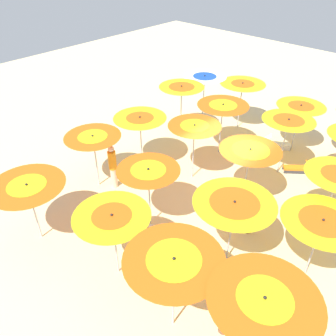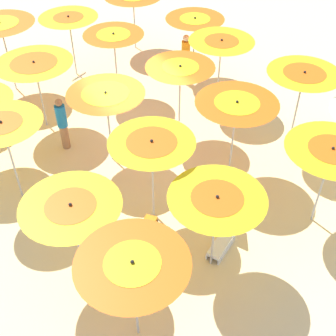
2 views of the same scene
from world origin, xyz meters
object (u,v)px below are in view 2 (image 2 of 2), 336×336
at_px(beach_umbrella_7, 180,72).
at_px(lounger_2, 144,232).
at_px(beach_umbrella_6, 236,109).
at_px(beach_umbrella_1, 303,80).
at_px(beach_umbrella_17, 3,129).
at_px(beach_umbrella_4, 133,0).
at_px(beach_umbrella_11, 152,148).
at_px(beach_ball, 206,44).
at_px(beach_umbrella_2, 221,47).
at_px(beach_umbrella_10, 217,204).
at_px(beach_umbrella_3, 195,23).
at_px(beach_umbrella_16, 72,211).
at_px(beach_umbrella_9, 69,22).
at_px(lounger_0, 93,85).
at_px(beach_umbrella_15, 133,269).
at_px(beachgoer_0, 62,123).
at_px(beach_umbrella_14, 1,28).
at_px(beach_umbrella_13, 35,69).
at_px(beach_umbrella_5, 331,155).
at_px(beachgoer_2, 186,58).
at_px(lounger_1, 223,240).
at_px(beach_umbrella_8, 114,40).

bearing_deg(beach_umbrella_7, lounger_2, 137.44).
height_order(beach_umbrella_6, lounger_2, beach_umbrella_6).
relative_size(beach_umbrella_1, beach_umbrella_17, 1.02).
relative_size(beach_umbrella_4, beach_umbrella_11, 0.92).
xyz_separation_m(beach_umbrella_1, beach_ball, (6.68, -1.43, -2.13)).
relative_size(beach_umbrella_2, beach_umbrella_6, 0.99).
bearing_deg(beach_umbrella_10, beach_umbrella_11, 11.44).
distance_m(beach_umbrella_3, beach_umbrella_7, 3.70).
bearing_deg(beach_umbrella_16, beach_umbrella_2, -57.00).
relative_size(beach_umbrella_9, lounger_0, 1.62).
xyz_separation_m(beach_umbrella_15, lounger_0, (9.00, -2.87, -1.92)).
height_order(beach_umbrella_6, beach_umbrella_15, beach_umbrella_15).
bearing_deg(beach_umbrella_15, beachgoer_0, -7.94).
height_order(beach_umbrella_4, beach_umbrella_10, beach_umbrella_10).
relative_size(beach_umbrella_3, beach_umbrella_11, 0.91).
height_order(beach_umbrella_15, beach_umbrella_16, beach_umbrella_15).
bearing_deg(beach_umbrella_1, lounger_0, 33.36).
distance_m(beach_umbrella_14, beach_ball, 7.97).
bearing_deg(lounger_0, beach_ball, 68.28).
bearing_deg(beach_umbrella_17, beach_umbrella_14, -14.27).
bearing_deg(beach_umbrella_4, beach_umbrella_13, 124.45).
relative_size(beach_umbrella_5, beach_umbrella_10, 1.06).
bearing_deg(beach_umbrella_11, beach_umbrella_1, -84.80).
xyz_separation_m(beach_umbrella_4, beachgoer_2, (-3.35, -0.30, -0.98)).
relative_size(beach_umbrella_4, beach_ball, 7.93).
distance_m(beach_umbrella_6, beach_ball, 7.89).
bearing_deg(beach_umbrella_1, lounger_1, 118.52).
height_order(beach_umbrella_2, beachgoer_2, beach_umbrella_2).
distance_m(beach_umbrella_15, lounger_0, 9.64).
height_order(beach_umbrella_6, beach_umbrella_9, beach_umbrella_6).
relative_size(beach_umbrella_5, beachgoer_0, 1.39).
xyz_separation_m(beach_umbrella_14, lounger_0, (-1.51, -2.34, -2.06)).
relative_size(beach_umbrella_3, beach_umbrella_8, 0.97).
bearing_deg(beach_umbrella_10, beach_umbrella_2, -35.95).
relative_size(beach_umbrella_14, beach_umbrella_15, 1.06).
bearing_deg(beach_umbrella_5, lounger_0, 15.45).
height_order(beach_umbrella_14, lounger_0, beach_umbrella_14).
xyz_separation_m(beach_umbrella_2, beach_umbrella_16, (-4.30, 6.62, 0.02)).
height_order(beach_umbrella_8, beach_umbrella_13, beach_umbrella_8).
xyz_separation_m(beach_umbrella_2, beach_umbrella_10, (-5.49, 3.98, -0.09)).
bearing_deg(beach_umbrella_2, lounger_2, 129.16).
bearing_deg(beach_umbrella_5, beach_umbrella_17, 53.82).
distance_m(beach_umbrella_14, beachgoer_0, 4.32).
xyz_separation_m(beach_umbrella_5, beach_umbrella_9, (9.87, 2.43, -0.10)).
bearing_deg(beach_umbrella_1, beach_umbrella_2, 9.90).
height_order(beach_umbrella_7, beachgoer_0, beach_umbrella_7).
distance_m(beach_umbrella_15, beach_umbrella_17, 5.06).
bearing_deg(beach_ball, lounger_1, 148.54).
height_order(beach_umbrella_4, beach_umbrella_17, beach_umbrella_17).
height_order(beach_umbrella_14, beach_ball, beach_umbrella_14).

